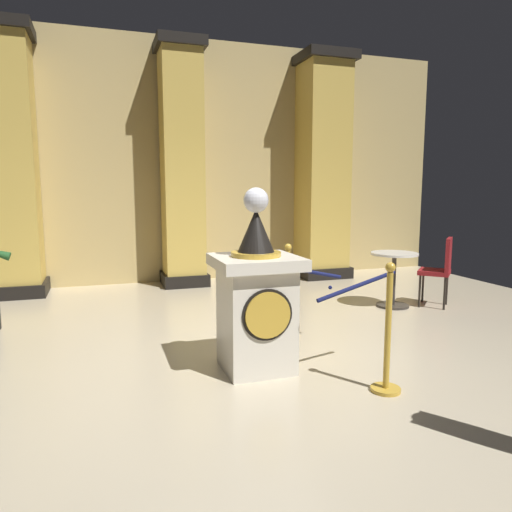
# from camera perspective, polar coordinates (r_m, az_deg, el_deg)

# --- Properties ---
(ground_plane) EXTENTS (10.09, 10.09, 0.00)m
(ground_plane) POSITION_cam_1_polar(r_m,az_deg,el_deg) (4.61, -0.27, -12.42)
(ground_plane) COLOR beige
(back_wall) EXTENTS (10.09, 0.16, 4.15)m
(back_wall) POSITION_cam_1_polar(r_m,az_deg,el_deg) (8.52, -9.44, 11.05)
(back_wall) COLOR tan
(back_wall) RESTS_ON ground_plane
(pedestal_clock) EXTENTS (0.74, 0.74, 1.63)m
(pedestal_clock) POSITION_cam_1_polar(r_m,az_deg,el_deg) (4.22, 0.02, -5.32)
(pedestal_clock) COLOR silver
(pedestal_clock) RESTS_ON ground_plane
(stanchion_near) EXTENTS (0.24, 0.24, 1.05)m
(stanchion_near) POSITION_cam_1_polar(r_m,az_deg,el_deg) (3.97, 15.54, -10.52)
(stanchion_near) COLOR gold
(stanchion_near) RESTS_ON ground_plane
(stanchion_far) EXTENTS (0.24, 0.24, 1.03)m
(stanchion_far) POSITION_cam_1_polar(r_m,az_deg,el_deg) (5.24, 3.82, -5.81)
(stanchion_far) COLOR gold
(stanchion_far) RESTS_ON ground_plane
(velvet_rope) EXTENTS (0.91, 0.94, 0.22)m
(velvet_rope) POSITION_cam_1_polar(r_m,az_deg,el_deg) (4.48, 8.95, -2.67)
(velvet_rope) COLOR #141947
(column_left) EXTENTS (0.87, 0.87, 3.99)m
(column_left) POSITION_cam_1_polar(r_m,az_deg,el_deg) (8.04, -27.53, 9.76)
(column_left) COLOR black
(column_left) RESTS_ON ground_plane
(column_right) EXTENTS (0.94, 0.94, 3.99)m
(column_right) POSITION_cam_1_polar(r_m,az_deg,el_deg) (8.85, 7.99, 10.34)
(column_right) COLOR black
(column_right) RESTS_ON ground_plane
(column_centre_rear) EXTENTS (0.78, 0.78, 3.99)m
(column_centre_rear) POSITION_cam_1_polar(r_m,az_deg,el_deg) (8.06, -8.90, 10.56)
(column_centre_rear) COLOR black
(column_centre_rear) RESTS_ON ground_plane
(cafe_table) EXTENTS (0.64, 0.64, 0.75)m
(cafe_table) POSITION_cam_1_polar(r_m,az_deg,el_deg) (6.78, 16.27, -1.87)
(cafe_table) COLOR #332D28
(cafe_table) RESTS_ON ground_plane
(cafe_chair_red) EXTENTS (0.57, 0.57, 0.96)m
(cafe_chair_red) POSITION_cam_1_polar(r_m,az_deg,el_deg) (6.96, 21.34, -1.10)
(cafe_chair_red) COLOR black
(cafe_chair_red) RESTS_ON ground_plane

